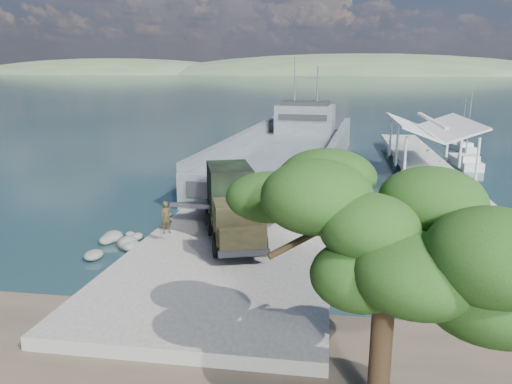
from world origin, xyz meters
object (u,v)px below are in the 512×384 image
soldier (167,224)px  sailboat_far (462,148)px  pier (430,165)px  overhang_tree (367,228)px  military_truck (233,204)px  sailboat_near (465,162)px  landing_craft (289,158)px

soldier → sailboat_far: (23.44, 35.88, -1.04)m
pier → overhang_tree: bearing=-103.7°
pier → military_truck: pier is taller
soldier → overhang_tree: size_ratio=0.23×
soldier → sailboat_far: 42.87m
overhang_tree → sailboat_near: bearing=72.3°
landing_craft → sailboat_near: bearing=14.8°
landing_craft → military_truck: size_ratio=4.75×
pier → landing_craft: 13.16m
sailboat_near → overhang_tree: (-12.02, -37.61, 5.04)m
landing_craft → soldier: bearing=-96.3°
landing_craft → pier: bearing=-18.0°
sailboat_near → soldier: bearing=-131.6°
military_truck → sailboat_near: sailboat_near is taller
sailboat_near → sailboat_far: (1.98, 9.83, -0.08)m
overhang_tree → landing_craft: bearing=98.1°
landing_craft → soldier: landing_craft is taller
pier → overhang_tree: size_ratio=5.89×
pier → sailboat_near: size_ratio=5.87×
soldier → sailboat_near: bearing=8.0°
pier → soldier: bearing=-132.8°
sailboat_far → overhang_tree: (-14.00, -47.44, 5.12)m
military_truck → overhang_tree: overhang_tree is taller
sailboat_near → overhang_tree: sailboat_near is taller
military_truck → sailboat_near: (18.10, 25.04, -1.92)m
landing_craft → sailboat_far: size_ratio=6.47×
soldier → overhang_tree: 15.47m
sailboat_near → overhang_tree: bearing=-109.9°
military_truck → soldier: bearing=178.8°
landing_craft → overhang_tree: landing_craft is taller
military_truck → soldier: military_truck is taller
pier → sailboat_far: sailboat_far is taller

